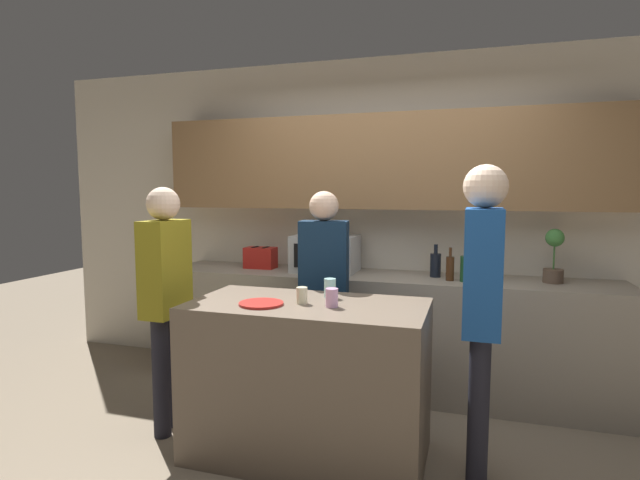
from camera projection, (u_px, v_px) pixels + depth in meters
name	position (u px, v px, depth m)	size (l,w,h in m)	color
back_wall	(388.00, 198.00, 4.16)	(6.40, 0.40, 2.70)	beige
back_counter	(380.00, 332.00, 4.01)	(3.60, 0.62, 0.93)	gray
kitchen_island	(308.00, 380.00, 2.99)	(1.40, 0.73, 0.94)	brown
microwave	(325.00, 253.00, 4.13)	(0.52, 0.39, 0.30)	#B7BABC
toaster	(261.00, 258.00, 4.31)	(0.26, 0.16, 0.18)	#B21E19
potted_plant	(554.00, 256.00, 3.61)	(0.14, 0.14, 0.40)	brown
bottle_0	(435.00, 265.00, 3.87)	(0.08, 0.08, 0.25)	black
bottle_1	(450.00, 268.00, 3.71)	(0.06, 0.06, 0.25)	#472814
bottle_2	(466.00, 268.00, 3.67)	(0.08, 0.08, 0.27)	#194723
bottle_3	(484.00, 265.00, 3.68)	(0.08, 0.08, 0.32)	silver
plate_on_island	(261.00, 304.00, 2.90)	(0.26, 0.26, 0.01)	red
cup_0	(330.00, 288.00, 3.09)	(0.07, 0.07, 0.12)	#AAE8E4
cup_1	(302.00, 295.00, 2.93)	(0.07, 0.07, 0.10)	beige
cup_2	(332.00, 298.00, 2.84)	(0.07, 0.07, 0.11)	#E6A9D6
person_left	(324.00, 283.00, 3.57)	(0.36, 0.23, 1.60)	black
person_center	(166.00, 289.00, 3.25)	(0.21, 0.34, 1.62)	black
person_right	(482.00, 296.00, 2.64)	(0.23, 0.34, 1.74)	black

